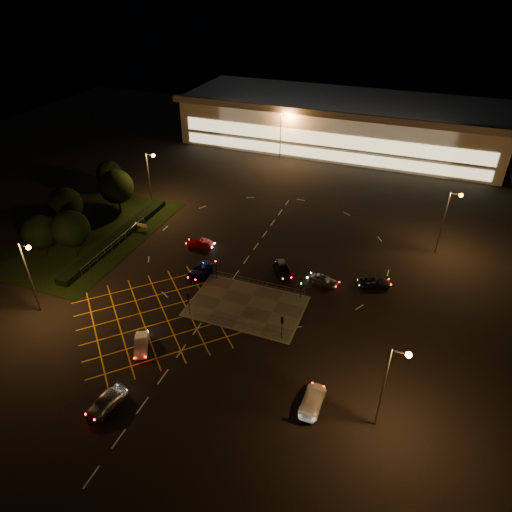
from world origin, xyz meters
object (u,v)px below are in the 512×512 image
(signal_ne, at_px, (301,284))
(car_right_silver, at_px, (323,280))
(signal_nw, at_px, (216,265))
(car_east_grey, at_px, (374,282))
(car_far_dkgrey, at_px, (283,269))
(car_circ_red, at_px, (200,243))
(signal_sw, at_px, (189,300))
(car_queue_white, at_px, (141,344))
(car_approach_white, at_px, (313,400))
(car_near_silver, at_px, (106,401))
(signal_se, at_px, (282,323))
(car_left_blue, at_px, (199,271))

(signal_ne, relative_size, car_right_silver, 0.79)
(signal_nw, xyz_separation_m, car_east_grey, (20.57, 6.11, -1.75))
(signal_nw, xyz_separation_m, car_far_dkgrey, (8.13, 4.55, -1.66))
(car_far_dkgrey, relative_size, car_circ_red, 1.22)
(signal_sw, relative_size, car_queue_white, 0.80)
(signal_sw, relative_size, car_approach_white, 0.65)
(car_east_grey, bearing_deg, signal_sw, 102.12)
(car_right_silver, bearing_deg, car_circ_red, 92.65)
(car_far_dkgrey, bearing_deg, car_queue_white, -151.03)
(car_far_dkgrey, distance_m, car_east_grey, 12.54)
(car_near_silver, bearing_deg, signal_se, 59.49)
(car_far_dkgrey, xyz_separation_m, car_right_silver, (5.84, -0.35, -0.03))
(signal_nw, distance_m, car_approach_white, 23.94)
(signal_se, relative_size, car_east_grey, 0.71)
(signal_ne, height_order, car_circ_red, signal_ne)
(car_circ_red, bearing_deg, car_approach_white, 40.26)
(signal_sw, relative_size, car_right_silver, 0.79)
(signal_sw, height_order, car_circ_red, signal_sw)
(car_near_silver, distance_m, car_far_dkgrey, 29.36)
(car_near_silver, bearing_deg, car_queue_white, 108.59)
(signal_se, xyz_separation_m, car_left_blue, (-14.74, 8.15, -1.73))
(signal_sw, distance_m, car_east_grey, 25.00)
(car_right_silver, xyz_separation_m, car_east_grey, (6.60, 1.91, -0.06))
(car_right_silver, relative_size, car_circ_red, 1.00)
(car_east_grey, bearing_deg, signal_nw, 84.24)
(car_queue_white, xyz_separation_m, car_left_blue, (-0.37, 15.38, -0.01))
(signal_sw, bearing_deg, car_east_grey, -145.58)
(car_near_silver, bearing_deg, car_right_silver, 71.37)
(signal_nw, relative_size, car_queue_white, 0.80)
(car_circ_red, xyz_separation_m, car_approach_white, (23.71, -22.69, 0.05))
(car_far_dkgrey, height_order, car_right_silver, car_far_dkgrey)
(signal_sw, bearing_deg, car_right_silver, -138.90)
(signal_ne, xyz_separation_m, car_left_blue, (-14.74, 0.16, -1.73))
(car_right_silver, bearing_deg, signal_se, -179.18)
(signal_nw, distance_m, car_right_silver, 14.69)
(car_circ_red, relative_size, car_approach_white, 0.82)
(car_approach_white, bearing_deg, signal_se, -52.71)
(car_far_dkgrey, relative_size, car_right_silver, 1.22)
(car_near_silver, relative_size, car_far_dkgrey, 0.92)
(signal_sw, xyz_separation_m, car_right_silver, (13.97, 12.19, -1.69))
(signal_se, xyz_separation_m, car_circ_red, (-17.91, 14.76, -1.71))
(signal_nw, xyz_separation_m, car_circ_red, (-5.91, 6.77, -1.71))
(signal_nw, xyz_separation_m, car_near_silver, (-1.19, -23.28, -1.61))
(signal_se, height_order, car_queue_white, signal_se)
(signal_nw, relative_size, car_east_grey, 0.71)
(signal_sw, relative_size, car_left_blue, 0.69)
(car_near_silver, distance_m, car_left_blue, 23.50)
(signal_sw, relative_size, car_east_grey, 0.71)
(car_right_silver, distance_m, car_circ_red, 20.04)
(car_queue_white, relative_size, car_right_silver, 0.99)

